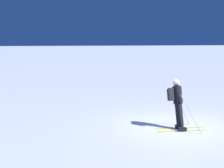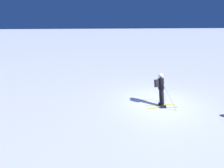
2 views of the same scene
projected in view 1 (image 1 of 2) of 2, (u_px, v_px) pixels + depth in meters
ground_plane at (175, 126)px, 11.75m from camera, size 300.00×300.00×0.00m
skier at (177, 101)px, 11.48m from camera, size 1.50×1.78×1.81m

